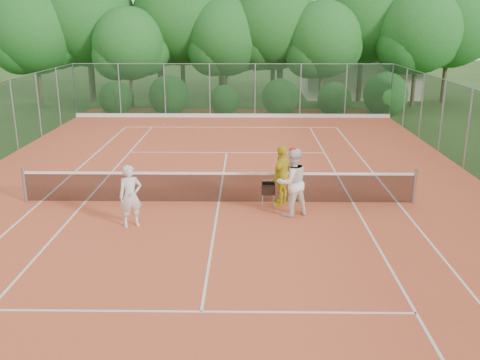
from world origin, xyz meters
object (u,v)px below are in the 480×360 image
(player_center_grp, at_px, (292,182))
(player_yellow, at_px, (282,176))
(ball_hopper, at_px, (268,189))
(player_white, at_px, (130,196))

(player_center_grp, relative_size, player_yellow, 1.08)
(player_center_grp, bearing_deg, ball_hopper, 153.14)
(player_yellow, bearing_deg, player_center_grp, 43.62)
(player_white, distance_m, player_center_grp, 4.48)
(player_center_grp, distance_m, ball_hopper, 0.79)
(ball_hopper, bearing_deg, player_yellow, 44.37)
(player_white, height_order, player_center_grp, player_center_grp)
(player_white, bearing_deg, ball_hopper, -4.66)
(player_center_grp, bearing_deg, player_white, -168.24)
(player_white, xyz_separation_m, ball_hopper, (3.74, 1.24, -0.18))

